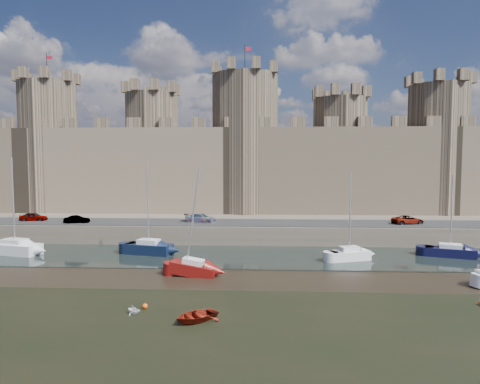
% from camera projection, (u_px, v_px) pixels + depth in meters
% --- Properties ---
extents(ground, '(160.00, 160.00, 0.00)m').
position_uv_depth(ground, '(181.00, 345.00, 25.73)').
color(ground, black).
rests_on(ground, ground).
extents(water_channel, '(160.00, 12.00, 0.08)m').
position_uv_depth(water_channel, '(220.00, 256.00, 49.64)').
color(water_channel, black).
rests_on(water_channel, ground).
extents(quay, '(160.00, 60.00, 2.50)m').
position_uv_depth(quay, '(237.00, 210.00, 85.42)').
color(quay, '#4C443A').
rests_on(quay, ground).
extents(road, '(160.00, 7.00, 0.10)m').
position_uv_depth(road, '(227.00, 223.00, 59.42)').
color(road, black).
rests_on(road, quay).
extents(castle, '(108.50, 11.00, 29.00)m').
position_uv_depth(castle, '(229.00, 158.00, 72.75)').
color(castle, '#42382B').
rests_on(castle, quay).
extents(car_0, '(3.81, 1.74, 1.27)m').
position_uv_depth(car_0, '(34.00, 217.00, 61.03)').
color(car_0, gray).
rests_on(car_0, quay).
extents(car_1, '(3.51, 1.75, 1.11)m').
position_uv_depth(car_1, '(77.00, 220.00, 58.76)').
color(car_1, gray).
rests_on(car_1, quay).
extents(car_2, '(4.64, 2.44, 1.28)m').
position_uv_depth(car_2, '(201.00, 218.00, 59.88)').
color(car_2, gray).
rests_on(car_2, quay).
extents(car_3, '(4.68, 3.04, 1.20)m').
position_uv_depth(car_3, '(408.00, 220.00, 58.03)').
color(car_3, gray).
rests_on(car_3, quay).
extents(sailboat_0, '(6.50, 3.75, 11.44)m').
position_uv_depth(sailboat_0, '(15.00, 247.00, 50.60)').
color(sailboat_0, silver).
rests_on(sailboat_0, ground).
extents(sailboat_1, '(5.90, 3.35, 11.13)m').
position_uv_depth(sailboat_1, '(149.00, 247.00, 50.64)').
color(sailboat_1, black).
rests_on(sailboat_1, ground).
extents(sailboat_2, '(4.84, 3.08, 9.75)m').
position_uv_depth(sailboat_2, '(349.00, 254.00, 47.49)').
color(sailboat_2, silver).
rests_on(sailboat_2, ground).
extents(sailboat_3, '(5.71, 3.68, 9.35)m').
position_uv_depth(sailboat_3, '(450.00, 251.00, 49.30)').
color(sailboat_3, black).
rests_on(sailboat_3, ground).
extents(sailboat_4, '(4.66, 2.37, 10.41)m').
position_uv_depth(sailboat_4, '(193.00, 268.00, 41.38)').
color(sailboat_4, '#650E0B').
rests_on(sailboat_4, ground).
extents(dinghy_3, '(1.52, 1.47, 0.61)m').
position_uv_depth(dinghy_3, '(133.00, 310.00, 30.94)').
color(dinghy_3, white).
rests_on(dinghy_3, ground).
extents(dinghy_4, '(4.02, 4.02, 0.69)m').
position_uv_depth(dinghy_4, '(196.00, 316.00, 29.56)').
color(dinghy_4, maroon).
rests_on(dinghy_4, ground).
extents(buoy_1, '(0.42, 0.42, 0.42)m').
position_uv_depth(buoy_1, '(145.00, 306.00, 32.05)').
color(buoy_1, '#EC480A').
rests_on(buoy_1, ground).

